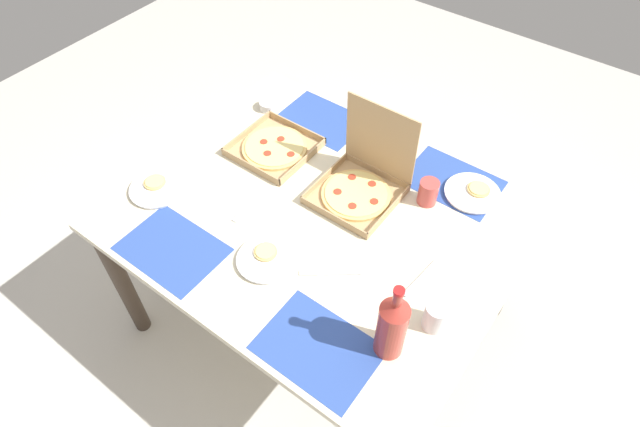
{
  "coord_description": "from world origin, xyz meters",
  "views": [
    {
      "loc": [
        0.78,
        -1.05,
        2.27
      ],
      "look_at": [
        0.0,
        0.0,
        0.77
      ],
      "focal_mm": 29.84,
      "sensor_mm": 36.0,
      "label": 1
    }
  ],
  "objects_px": {
    "condiment_bowl": "(269,105)",
    "cup_dark": "(393,138)",
    "pizza_box_corner_left": "(361,182)",
    "soda_bottle": "(392,326)",
    "plate_middle": "(473,193)",
    "cup_clear_left": "(436,316)",
    "pizza_box_edge_far": "(275,148)",
    "plate_near_left": "(157,188)",
    "plate_far_left": "(266,259)",
    "cup_clear_right": "(428,192)"
  },
  "relations": [
    {
      "from": "pizza_box_edge_far",
      "to": "condiment_bowl",
      "type": "bearing_deg",
      "value": 134.68
    },
    {
      "from": "plate_near_left",
      "to": "plate_far_left",
      "type": "bearing_deg",
      "value": -0.69
    },
    {
      "from": "plate_near_left",
      "to": "condiment_bowl",
      "type": "height_order",
      "value": "condiment_bowl"
    },
    {
      "from": "soda_bottle",
      "to": "plate_middle",
      "type": "bearing_deg",
      "value": 95.74
    },
    {
      "from": "cup_clear_right",
      "to": "condiment_bowl",
      "type": "bearing_deg",
      "value": 174.76
    },
    {
      "from": "pizza_box_edge_far",
      "to": "cup_clear_left",
      "type": "bearing_deg",
      "value": -19.64
    },
    {
      "from": "plate_far_left",
      "to": "plate_middle",
      "type": "xyz_separation_m",
      "value": [
        0.44,
        0.72,
        0.0
      ]
    },
    {
      "from": "plate_near_left",
      "to": "condiment_bowl",
      "type": "bearing_deg",
      "value": 87.88
    },
    {
      "from": "pizza_box_edge_far",
      "to": "cup_clear_right",
      "type": "bearing_deg",
      "value": 10.46
    },
    {
      "from": "plate_near_left",
      "to": "pizza_box_edge_far",
      "type": "bearing_deg",
      "value": 63.96
    },
    {
      "from": "plate_middle",
      "to": "soda_bottle",
      "type": "distance_m",
      "value": 0.76
    },
    {
      "from": "pizza_box_edge_far",
      "to": "soda_bottle",
      "type": "relative_size",
      "value": 0.96
    },
    {
      "from": "pizza_box_edge_far",
      "to": "plate_far_left",
      "type": "relative_size",
      "value": 1.52
    },
    {
      "from": "plate_far_left",
      "to": "plate_middle",
      "type": "bearing_deg",
      "value": 58.43
    },
    {
      "from": "plate_middle",
      "to": "plate_near_left",
      "type": "distance_m",
      "value": 1.23
    },
    {
      "from": "plate_far_left",
      "to": "plate_middle",
      "type": "relative_size",
      "value": 0.94
    },
    {
      "from": "pizza_box_edge_far",
      "to": "cup_dark",
      "type": "relative_size",
      "value": 3.3
    },
    {
      "from": "condiment_bowl",
      "to": "cup_clear_left",
      "type": "bearing_deg",
      "value": -25.22
    },
    {
      "from": "plate_middle",
      "to": "cup_clear_left",
      "type": "bearing_deg",
      "value": -75.77
    },
    {
      "from": "plate_near_left",
      "to": "cup_clear_left",
      "type": "height_order",
      "value": "cup_clear_left"
    },
    {
      "from": "soda_bottle",
      "to": "cup_dark",
      "type": "bearing_deg",
      "value": 120.65
    },
    {
      "from": "pizza_box_corner_left",
      "to": "cup_clear_left",
      "type": "height_order",
      "value": "pizza_box_corner_left"
    },
    {
      "from": "plate_far_left",
      "to": "soda_bottle",
      "type": "relative_size",
      "value": 0.63
    },
    {
      "from": "condiment_bowl",
      "to": "cup_dark",
      "type": "bearing_deg",
      "value": 10.73
    },
    {
      "from": "plate_middle",
      "to": "soda_bottle",
      "type": "bearing_deg",
      "value": -84.26
    },
    {
      "from": "pizza_box_edge_far",
      "to": "cup_clear_right",
      "type": "xyz_separation_m",
      "value": [
        0.65,
        0.12,
        0.04
      ]
    },
    {
      "from": "cup_dark",
      "to": "plate_middle",
      "type": "bearing_deg",
      "value": -7.32
    },
    {
      "from": "cup_clear_left",
      "to": "condiment_bowl",
      "type": "xyz_separation_m",
      "value": [
        -1.13,
        0.53,
        -0.03
      ]
    },
    {
      "from": "pizza_box_edge_far",
      "to": "plate_near_left",
      "type": "xyz_separation_m",
      "value": [
        -0.22,
        -0.45,
        -0.0
      ]
    },
    {
      "from": "pizza_box_corner_left",
      "to": "cup_dark",
      "type": "bearing_deg",
      "value": 97.49
    },
    {
      "from": "plate_far_left",
      "to": "cup_clear_right",
      "type": "xyz_separation_m",
      "value": [
        0.31,
        0.58,
        0.04
      ]
    },
    {
      "from": "pizza_box_edge_far",
      "to": "plate_middle",
      "type": "relative_size",
      "value": 1.43
    },
    {
      "from": "soda_bottle",
      "to": "cup_clear_right",
      "type": "height_order",
      "value": "soda_bottle"
    },
    {
      "from": "pizza_box_edge_far",
      "to": "plate_far_left",
      "type": "bearing_deg",
      "value": -53.33
    },
    {
      "from": "plate_far_left",
      "to": "cup_dark",
      "type": "height_order",
      "value": "cup_dark"
    },
    {
      "from": "pizza_box_corner_left",
      "to": "plate_near_left",
      "type": "bearing_deg",
      "value": -144.18
    },
    {
      "from": "plate_middle",
      "to": "cup_dark",
      "type": "xyz_separation_m",
      "value": [
        -0.4,
        0.05,
        0.04
      ]
    },
    {
      "from": "pizza_box_edge_far",
      "to": "pizza_box_corner_left",
      "type": "relative_size",
      "value": 0.91
    },
    {
      "from": "soda_bottle",
      "to": "pizza_box_edge_far",
      "type": "bearing_deg",
      "value": 150.41
    },
    {
      "from": "cup_dark",
      "to": "cup_clear_left",
      "type": "height_order",
      "value": "cup_clear_left"
    },
    {
      "from": "plate_middle",
      "to": "soda_bottle",
      "type": "relative_size",
      "value": 0.67
    },
    {
      "from": "plate_middle",
      "to": "plate_far_left",
      "type": "bearing_deg",
      "value": -121.57
    },
    {
      "from": "cup_dark",
      "to": "plate_near_left",
      "type": "bearing_deg",
      "value": -128.53
    },
    {
      "from": "pizza_box_corner_left",
      "to": "plate_near_left",
      "type": "xyz_separation_m",
      "value": [
        -0.64,
        -0.46,
        -0.04
      ]
    },
    {
      "from": "pizza_box_corner_left",
      "to": "plate_far_left",
      "type": "relative_size",
      "value": 1.67
    },
    {
      "from": "soda_bottle",
      "to": "condiment_bowl",
      "type": "xyz_separation_m",
      "value": [
        -1.05,
        0.68,
        -0.11
      ]
    },
    {
      "from": "cup_clear_left",
      "to": "cup_dark",
      "type": "bearing_deg",
      "value": 130.42
    },
    {
      "from": "pizza_box_corner_left",
      "to": "cup_dark",
      "type": "height_order",
      "value": "pizza_box_corner_left"
    },
    {
      "from": "plate_far_left",
      "to": "cup_clear_left",
      "type": "height_order",
      "value": "cup_clear_left"
    },
    {
      "from": "cup_clear_right",
      "to": "cup_clear_left",
      "type": "bearing_deg",
      "value": -58.53
    }
  ]
}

